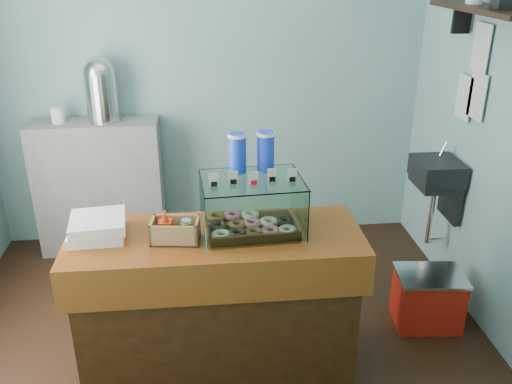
{
  "coord_description": "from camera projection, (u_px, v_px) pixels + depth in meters",
  "views": [
    {
      "loc": [
        -0.04,
        -2.84,
        2.29
      ],
      "look_at": [
        0.23,
        -0.15,
        1.1
      ],
      "focal_mm": 38.0,
      "sensor_mm": 36.0,
      "label": 1
    }
  ],
  "objects": [
    {
      "name": "ground",
      "position": [
        219.0,
        339.0,
        3.51
      ],
      "size": [
        3.5,
        3.5,
        0.0
      ],
      "primitive_type": "plane",
      "color": "black",
      "rests_on": "ground"
    },
    {
      "name": "room_shell",
      "position": [
        214.0,
        76.0,
        2.84
      ],
      "size": [
        3.54,
        3.04,
        2.82
      ],
      "color": "#71A2A5",
      "rests_on": "ground"
    },
    {
      "name": "coffee_urn",
      "position": [
        101.0,
        88.0,
        4.11
      ],
      "size": [
        0.27,
        0.27,
        0.49
      ],
      "color": "silver",
      "rests_on": "back_shelf"
    },
    {
      "name": "back_shelf",
      "position": [
        100.0,
        187.0,
        4.41
      ],
      "size": [
        1.0,
        0.32,
        1.1
      ],
      "primitive_type": "cube",
      "color": "gray",
      "rests_on": "ground"
    },
    {
      "name": "counter",
      "position": [
        218.0,
        303.0,
        3.1
      ],
      "size": [
        1.6,
        0.6,
        0.9
      ],
      "color": "#3F220C",
      "rests_on": "ground"
    },
    {
      "name": "display_case",
      "position": [
        251.0,
        199.0,
        2.94
      ],
      "size": [
        0.57,
        0.43,
        0.52
      ],
      "rotation": [
        0.0,
        0.0,
        0.06
      ],
      "color": "#311C0E",
      "rests_on": "counter"
    },
    {
      "name": "pastry_boxes",
      "position": [
        98.0,
        227.0,
        2.89
      ],
      "size": [
        0.32,
        0.32,
        0.11
      ],
      "rotation": [
        0.0,
        0.0,
        0.06
      ],
      "color": "white",
      "rests_on": "counter"
    },
    {
      "name": "red_cooler",
      "position": [
        428.0,
        299.0,
        3.6
      ],
      "size": [
        0.46,
        0.37,
        0.38
      ],
      "rotation": [
        0.0,
        0.0,
        -0.1
      ],
      "color": "red",
      "rests_on": "ground"
    },
    {
      "name": "condiment_crate",
      "position": [
        174.0,
        230.0,
        2.84
      ],
      "size": [
        0.27,
        0.18,
        0.17
      ],
      "rotation": [
        0.0,
        0.0,
        -0.12
      ],
      "color": "#A77C53",
      "rests_on": "counter"
    }
  ]
}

